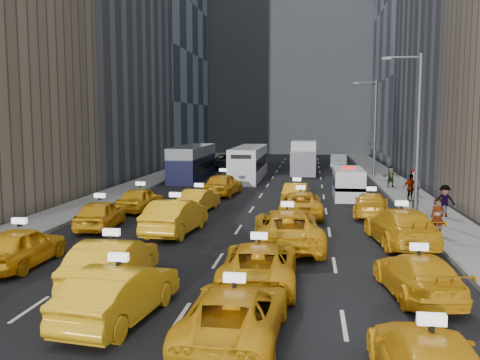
{
  "coord_description": "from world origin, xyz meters",
  "views": [
    {
      "loc": [
        3.55,
        -18.08,
        5.51
      ],
      "look_at": [
        -0.5,
        12.32,
        2.0
      ],
      "focal_mm": 40.0,
      "sensor_mm": 36.0,
      "label": 1
    }
  ],
  "objects_px": {
    "city_bus": "(249,163)",
    "pedestrian_0": "(438,217)",
    "double_decker": "(193,163)",
    "taxi_1": "(119,293)",
    "box_truck": "(304,158)",
    "taxi_2": "(235,314)",
    "nypd_van": "(348,184)"
  },
  "relations": [
    {
      "from": "city_bus",
      "to": "pedestrian_0",
      "type": "xyz_separation_m",
      "value": [
        11.47,
        -23.4,
        -0.46
      ]
    },
    {
      "from": "double_decker",
      "to": "pedestrian_0",
      "type": "distance_m",
      "value": 27.94
    },
    {
      "from": "taxi_1",
      "to": "box_truck",
      "type": "bearing_deg",
      "value": -88.29
    },
    {
      "from": "city_bus",
      "to": "box_truck",
      "type": "bearing_deg",
      "value": 48.85
    },
    {
      "from": "taxi_1",
      "to": "double_decker",
      "type": "xyz_separation_m",
      "value": [
        -5.59,
        34.12,
        0.71
      ]
    },
    {
      "from": "taxi_1",
      "to": "city_bus",
      "type": "bearing_deg",
      "value": -81.34
    },
    {
      "from": "taxi_2",
      "to": "pedestrian_0",
      "type": "bearing_deg",
      "value": -119.46
    },
    {
      "from": "box_truck",
      "to": "taxi_1",
      "type": "bearing_deg",
      "value": -100.43
    },
    {
      "from": "double_decker",
      "to": "box_truck",
      "type": "xyz_separation_m",
      "value": [
        10.0,
        6.67,
        0.12
      ]
    },
    {
      "from": "double_decker",
      "to": "pedestrian_0",
      "type": "bearing_deg",
      "value": -53.99
    },
    {
      "from": "city_bus",
      "to": "nypd_van",
      "type": "bearing_deg",
      "value": -53.93
    },
    {
      "from": "taxi_1",
      "to": "pedestrian_0",
      "type": "xyz_separation_m",
      "value": [
        10.99,
        11.64,
        0.23
      ]
    },
    {
      "from": "nypd_van",
      "to": "double_decker",
      "type": "relative_size",
      "value": 0.52
    },
    {
      "from": "double_decker",
      "to": "pedestrian_0",
      "type": "relative_size",
      "value": 6.03
    },
    {
      "from": "taxi_1",
      "to": "nypd_van",
      "type": "relative_size",
      "value": 0.88
    },
    {
      "from": "double_decker",
      "to": "city_bus",
      "type": "distance_m",
      "value": 5.19
    },
    {
      "from": "taxi_1",
      "to": "double_decker",
      "type": "relative_size",
      "value": 0.45
    },
    {
      "from": "nypd_van",
      "to": "pedestrian_0",
      "type": "bearing_deg",
      "value": -81.87
    },
    {
      "from": "city_bus",
      "to": "taxi_2",
      "type": "bearing_deg",
      "value": -84.75
    },
    {
      "from": "taxi_2",
      "to": "nypd_van",
      "type": "distance_m",
      "value": 25.43
    },
    {
      "from": "taxi_1",
      "to": "city_bus",
      "type": "xyz_separation_m",
      "value": [
        -0.48,
        35.04,
        0.7
      ]
    },
    {
      "from": "city_bus",
      "to": "box_truck",
      "type": "distance_m",
      "value": 7.55
    },
    {
      "from": "box_truck",
      "to": "pedestrian_0",
      "type": "distance_m",
      "value": 29.89
    },
    {
      "from": "taxi_1",
      "to": "taxi_2",
      "type": "relative_size",
      "value": 0.93
    },
    {
      "from": "taxi_2",
      "to": "box_truck",
      "type": "distance_m",
      "value": 41.8
    },
    {
      "from": "nypd_van",
      "to": "box_truck",
      "type": "bearing_deg",
      "value": 94.81
    },
    {
      "from": "taxi_2",
      "to": "city_bus",
      "type": "relative_size",
      "value": 0.44
    },
    {
      "from": "taxi_1",
      "to": "nypd_van",
      "type": "distance_m",
      "value": 25.27
    },
    {
      "from": "double_decker",
      "to": "pedestrian_0",
      "type": "xyz_separation_m",
      "value": [
        16.58,
        -22.48,
        -0.48
      ]
    },
    {
      "from": "pedestrian_0",
      "to": "double_decker",
      "type": "bearing_deg",
      "value": 129.43
    },
    {
      "from": "taxi_2",
      "to": "pedestrian_0",
      "type": "xyz_separation_m",
      "value": [
        7.66,
        12.62,
        0.31
      ]
    },
    {
      "from": "nypd_van",
      "to": "double_decker",
      "type": "distance_m",
      "value": 16.72
    }
  ]
}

